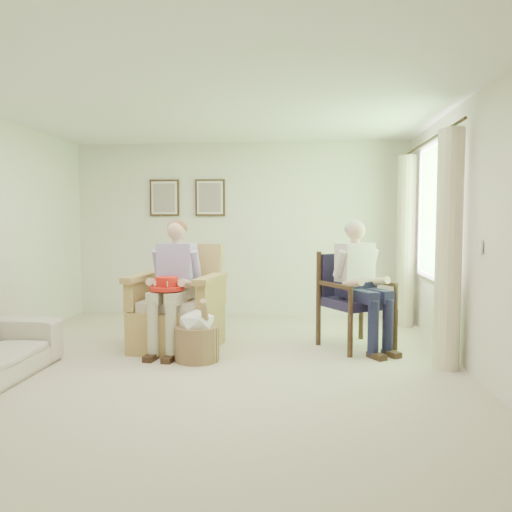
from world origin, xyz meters
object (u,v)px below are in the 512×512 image
object	(u,v)px
person_wicker	(175,275)
person_dark	(358,275)
red_hat	(167,285)
hatbox	(197,335)
wicker_armchair	(178,315)
wood_armchair	(355,296)

from	to	relation	value
person_wicker	person_dark	xyz separation A→B (m)	(2.00, 0.26, -0.00)
red_hat	hatbox	distance (m)	0.62
wicker_armchair	wood_armchair	bearing A→B (deg)	15.38
person_dark	red_hat	xyz separation A→B (m)	(-2.03, -0.46, -0.08)
wood_armchair	person_wicker	bearing A→B (deg)	159.62
red_hat	hatbox	xyz separation A→B (m)	(0.35, -0.15, -0.50)
hatbox	person_wicker	bearing A→B (deg)	132.70
wood_armchair	hatbox	bearing A→B (deg)	172.21
person_dark	person_wicker	bearing A→B (deg)	154.79
wicker_armchair	person_dark	xyz separation A→B (m)	(2.00, 0.11, 0.47)
person_dark	hatbox	xyz separation A→B (m)	(-1.68, -0.60, -0.57)
person_dark	red_hat	bearing A→B (deg)	160.10
wicker_armchair	person_dark	world-z (taller)	person_dark
person_wicker	wood_armchair	bearing A→B (deg)	19.63
wood_armchair	hatbox	world-z (taller)	wood_armchair
wood_armchair	person_wicker	xyz separation A→B (m)	(-2.00, -0.43, 0.26)
person_dark	red_hat	distance (m)	2.08
person_wicker	red_hat	distance (m)	0.22
red_hat	person_wicker	bearing A→B (deg)	80.42
wood_armchair	hatbox	size ratio (longest dim) A/B	1.56
wood_armchair	red_hat	size ratio (longest dim) A/B	2.97
hatbox	wood_armchair	bearing A→B (deg)	24.82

